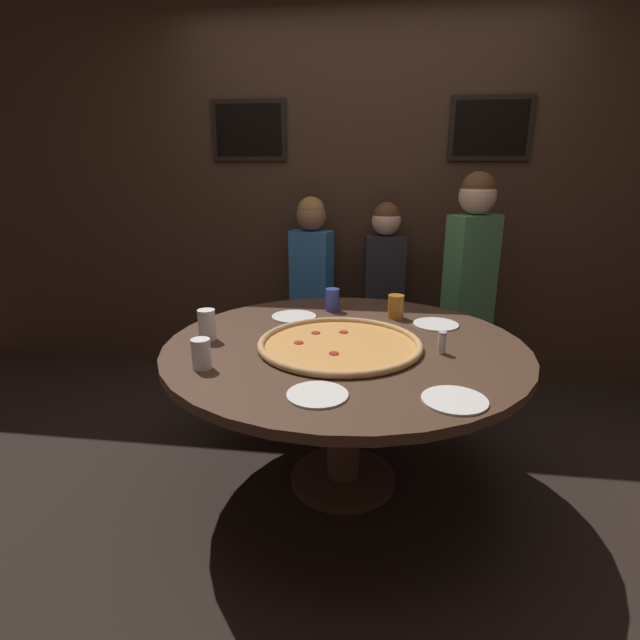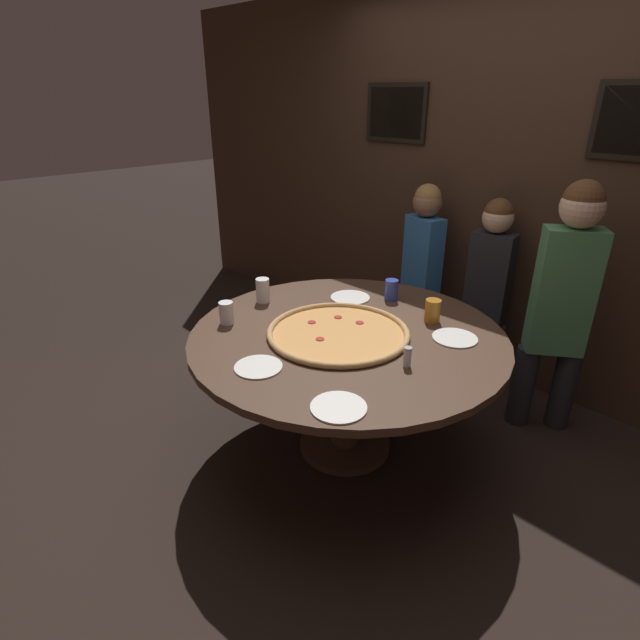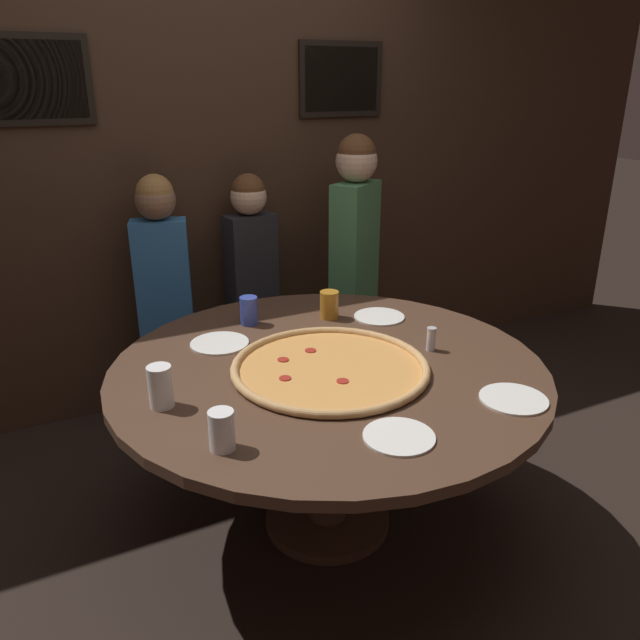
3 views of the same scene
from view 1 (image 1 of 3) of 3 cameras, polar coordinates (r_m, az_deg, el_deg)
name	(u,v)px [view 1 (image 1 of 3)]	position (r m, az deg, el deg)	size (l,w,h in m)	color
ground_plane	(343,481)	(2.65, 2.63, -17.88)	(24.00, 24.00, 0.00)	black
back_wall	(365,198)	(3.60, 5.12, 13.74)	(6.40, 0.08, 2.60)	#3D281C
dining_table	(345,368)	(2.35, 2.84, -5.46)	(1.66, 1.66, 0.74)	#4C3323
giant_pizza	(340,344)	(2.25, 2.27, -2.77)	(0.74, 0.74, 0.03)	#E0994C
drink_cup_near_left	(332,300)	(2.79, 1.43, 2.33)	(0.08, 0.08, 0.13)	#384CB7
drink_cup_near_right	(201,354)	(2.05, -13.42, -3.78)	(0.08, 0.08, 0.12)	white
drink_cup_beside_pizza	(207,325)	(2.38, -12.80, -0.55)	(0.08, 0.08, 0.15)	white
drink_cup_front_edge	(396,307)	(2.69, 8.67, 1.53)	(0.09, 0.09, 0.13)	#BC7A23
white_plate_near_front	(455,400)	(1.81, 15.13, -8.82)	(0.23, 0.23, 0.01)	white
white_plate_right_side	(436,324)	(2.62, 13.10, -0.48)	(0.23, 0.23, 0.01)	white
white_plate_far_back	(317,395)	(1.79, -0.30, -8.52)	(0.22, 0.22, 0.01)	white
white_plate_beside_cup	(294,316)	(2.69, -2.99, 0.41)	(0.24, 0.24, 0.01)	white
condiment_shaker	(442,343)	(2.23, 13.76, -2.51)	(0.04, 0.04, 0.10)	silver
diner_far_right	(311,281)	(3.47, -0.98, 4.44)	(0.35, 0.22, 1.33)	#232328
diner_side_left	(470,278)	(3.29, 16.77, 4.62)	(0.38, 0.32, 1.49)	#232328
diner_side_right	(384,285)	(3.47, 7.30, 3.98)	(0.33, 0.19, 1.29)	#232328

